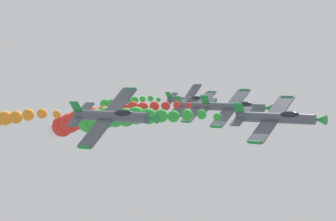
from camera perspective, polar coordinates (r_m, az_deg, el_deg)
airplane_lead at (r=71.73m, az=9.34°, el=-0.63°), size 8.54×10.35×4.95m
smoke_trail_lead at (r=87.28m, az=-4.71°, el=-0.68°), size 6.65×25.09×4.07m
airplane_left_inner at (r=88.61m, az=5.74°, el=0.31°), size 8.46×10.35×5.08m
smoke_trail_left_inner at (r=105.68m, az=-7.01°, el=-0.71°), size 4.93×28.39×6.56m
airplane_right_inner at (r=67.07m, az=-4.84°, el=-0.48°), size 7.85×10.35×6.04m
airplane_left_outer at (r=106.12m, az=2.94°, el=0.41°), size 8.53×10.35×4.96m
smoke_trail_left_outer at (r=117.68m, az=-7.41°, el=-0.94°), size 6.14×22.36×6.81m
airplane_trailing at (r=122.68m, az=1.88°, el=0.93°), size 7.77×10.35×6.15m
smoke_trail_trailing at (r=132.48m, az=-4.24°, el=0.68°), size 2.37×14.87×3.17m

